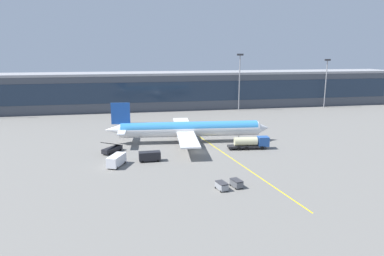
{
  "coord_description": "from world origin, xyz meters",
  "views": [
    {
      "loc": [
        -18.24,
        -84.86,
        25.26
      ],
      "look_at": [
        -0.2,
        8.29,
        4.5
      ],
      "focal_mm": 32.94,
      "sensor_mm": 36.0,
      "label": 1
    }
  ],
  "objects_px": {
    "crew_van": "(149,156)",
    "baggage_cart_0": "(222,186)",
    "lavatory_truck": "(117,160)",
    "baggage_cart_1": "(236,183)",
    "belt_loader": "(112,149)",
    "fuel_tanker": "(251,142)",
    "main_airliner": "(189,129)"
  },
  "relations": [
    {
      "from": "crew_van",
      "to": "belt_loader",
      "type": "bearing_deg",
      "value": 134.07
    },
    {
      "from": "main_airliner",
      "to": "belt_loader",
      "type": "distance_m",
      "value": 22.35
    },
    {
      "from": "main_airliner",
      "to": "belt_loader",
      "type": "relative_size",
      "value": 7.49
    },
    {
      "from": "belt_loader",
      "to": "baggage_cart_0",
      "type": "bearing_deg",
      "value": -54.55
    },
    {
      "from": "baggage_cart_0",
      "to": "main_airliner",
      "type": "bearing_deg",
      "value": 89.31
    },
    {
      "from": "lavatory_truck",
      "to": "baggage_cart_1",
      "type": "distance_m",
      "value": 28.37
    },
    {
      "from": "baggage_cart_1",
      "to": "lavatory_truck",
      "type": "bearing_deg",
      "value": 142.41
    },
    {
      "from": "fuel_tanker",
      "to": "lavatory_truck",
      "type": "relative_size",
      "value": 1.76
    },
    {
      "from": "crew_van",
      "to": "baggage_cart_0",
      "type": "xyz_separation_m",
      "value": [
        11.94,
        -20.03,
        -0.53
      ]
    },
    {
      "from": "main_airliner",
      "to": "lavatory_truck",
      "type": "bearing_deg",
      "value": -138.14
    },
    {
      "from": "belt_loader",
      "to": "lavatory_truck",
      "type": "bearing_deg",
      "value": -83.14
    },
    {
      "from": "lavatory_truck",
      "to": "fuel_tanker",
      "type": "bearing_deg",
      "value": 12.38
    },
    {
      "from": "belt_loader",
      "to": "fuel_tanker",
      "type": "bearing_deg",
      "value": -5.46
    },
    {
      "from": "baggage_cart_0",
      "to": "belt_loader",
      "type": "bearing_deg",
      "value": 125.45
    },
    {
      "from": "crew_van",
      "to": "baggage_cart_0",
      "type": "relative_size",
      "value": 1.72
    },
    {
      "from": "belt_loader",
      "to": "baggage_cart_0",
      "type": "relative_size",
      "value": 2.12
    },
    {
      "from": "fuel_tanker",
      "to": "crew_van",
      "type": "xyz_separation_m",
      "value": [
        -27.13,
        -5.61,
        -0.43
      ]
    },
    {
      "from": "fuel_tanker",
      "to": "crew_van",
      "type": "relative_size",
      "value": 2.18
    },
    {
      "from": "main_airliner",
      "to": "crew_van",
      "type": "relative_size",
      "value": 9.24
    },
    {
      "from": "main_airliner",
      "to": "fuel_tanker",
      "type": "bearing_deg",
      "value": -34.56
    },
    {
      "from": "belt_loader",
      "to": "baggage_cart_0",
      "type": "xyz_separation_m",
      "value": [
        20.69,
        -29.07,
        -0.21
      ]
    },
    {
      "from": "main_airliner",
      "to": "crew_van",
      "type": "distance_m",
      "value": 20.2
    },
    {
      "from": "lavatory_truck",
      "to": "crew_van",
      "type": "relative_size",
      "value": 1.24
    },
    {
      "from": "belt_loader",
      "to": "crew_van",
      "type": "height_order",
      "value": "belt_loader"
    },
    {
      "from": "main_airliner",
      "to": "fuel_tanker",
      "type": "height_order",
      "value": "main_airliner"
    },
    {
      "from": "baggage_cart_0",
      "to": "fuel_tanker",
      "type": "bearing_deg",
      "value": 59.36
    },
    {
      "from": "fuel_tanker",
      "to": "belt_loader",
      "type": "bearing_deg",
      "value": 174.54
    },
    {
      "from": "fuel_tanker",
      "to": "belt_loader",
      "type": "distance_m",
      "value": 36.05
    },
    {
      "from": "belt_loader",
      "to": "lavatory_truck",
      "type": "xyz_separation_m",
      "value": [
        1.32,
        -11.01,
        0.43
      ]
    },
    {
      "from": "main_airliner",
      "to": "lavatory_truck",
      "type": "xyz_separation_m",
      "value": [
        -19.8,
        -17.74,
        -2.36
      ]
    },
    {
      "from": "main_airliner",
      "to": "fuel_tanker",
      "type": "relative_size",
      "value": 4.24
    },
    {
      "from": "baggage_cart_1",
      "to": "crew_van",
      "type": "bearing_deg",
      "value": 127.98
    }
  ]
}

